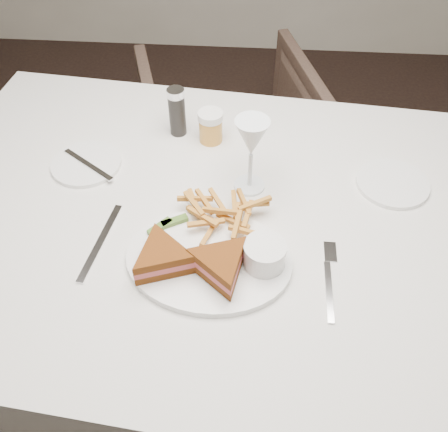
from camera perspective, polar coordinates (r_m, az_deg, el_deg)
table at (r=1.34m, az=0.16°, el=-10.91°), size 1.46×1.05×0.75m
chair_far at (r=1.97m, az=0.65°, el=9.62°), size 0.77×0.74×0.64m
table_setting at (r=0.99m, az=-0.80°, el=0.12°), size 0.86×0.64×0.18m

